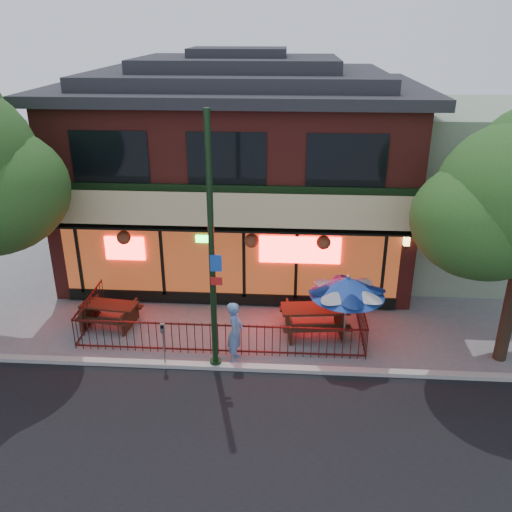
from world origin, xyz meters
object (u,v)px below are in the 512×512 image
at_px(picnic_table_left, 110,311).
at_px(parking_meter_near, 163,338).
at_px(patio_umbrella, 347,286).
at_px(street_light, 212,263).
at_px(pedestrian, 235,332).
at_px(picnic_table_right, 314,316).

height_order(picnic_table_left, parking_meter_near, parking_meter_near).
distance_m(patio_umbrella, parking_meter_near, 5.26).
relative_size(picnic_table_left, parking_meter_near, 1.38).
height_order(street_light, picnic_table_left, street_light).
xyz_separation_m(street_light, pedestrian, (0.52, 0.35, -2.25)).
bearing_deg(patio_umbrella, picnic_table_right, 133.25).
height_order(street_light, patio_umbrella, street_light).
relative_size(patio_umbrella, pedestrian, 1.32).
xyz_separation_m(street_light, patio_umbrella, (3.60, 1.10, -1.11)).
relative_size(street_light, patio_umbrella, 2.93).
height_order(patio_umbrella, parking_meter_near, patio_umbrella).
bearing_deg(street_light, picnic_table_right, 35.45).
bearing_deg(pedestrian, street_light, 128.59).
bearing_deg(street_light, patio_umbrella, 17.04).
relative_size(picnic_table_left, picnic_table_right, 0.86).
height_order(picnic_table_right, parking_meter_near, parking_meter_near).
bearing_deg(parking_meter_near, patio_umbrella, 13.29).
xyz_separation_m(patio_umbrella, parking_meter_near, (-5.00, -1.18, -1.13)).
xyz_separation_m(picnic_table_right, pedestrian, (-2.25, -1.63, 0.34)).
distance_m(picnic_table_right, patio_umbrella, 1.90).
distance_m(picnic_table_right, parking_meter_near, 4.67).
bearing_deg(street_light, picnic_table_left, 150.72).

